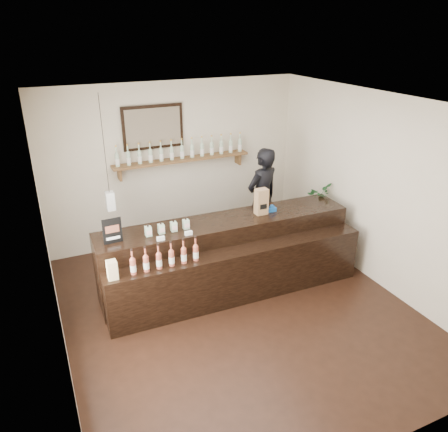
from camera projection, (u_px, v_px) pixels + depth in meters
The scene contains 10 objects.
ground at pixel (237, 309), 6.06m from camera, with size 5.00×5.00×0.00m, color black.
room_shell at pixel (238, 195), 5.37m from camera, with size 5.00×5.00×5.00m.
back_wall_decor at pixel (168, 147), 7.27m from camera, with size 2.66×0.96×1.69m.
counter at pixel (229, 258), 6.39m from camera, with size 3.76×1.07×1.22m.
promo_sign at pixel (112, 231), 5.55m from camera, with size 0.24×0.03×0.34m.
paper_bag at pixel (261, 202), 6.40m from camera, with size 0.18×0.14×0.39m.
tape_dispenser at pixel (272, 209), 6.53m from camera, with size 0.14×0.06×0.11m.
side_cabinet at pixel (315, 230), 7.51m from camera, with size 0.39×0.53×0.76m.
potted_plant at pixel (319, 197), 7.27m from camera, with size 0.41×0.35×0.45m, color #255E2C.
shopkeeper at pixel (262, 192), 7.41m from camera, with size 0.73×0.48×2.01m, color black.
Camera 1 is at (-2.25, -4.49, 3.64)m, focal length 35.00 mm.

